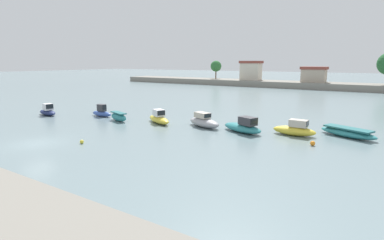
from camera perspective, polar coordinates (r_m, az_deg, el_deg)
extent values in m
plane|color=slate|center=(29.71, -26.78, -3.90)|extent=(400.00, 400.00, 0.00)
ellipsoid|color=navy|center=(44.64, -25.23, 1.28)|extent=(3.81, 1.92, 0.71)
cube|color=silver|center=(44.27, -25.17, 2.23)|extent=(1.19, 1.18, 0.84)
cube|color=black|center=(43.78, -24.92, 2.27)|extent=(0.24, 0.92, 0.59)
ellipsoid|color=#3856A8|center=(41.11, -16.40, 1.13)|extent=(3.39, 1.04, 0.70)
cube|color=#333338|center=(40.96, -16.42, 2.21)|extent=(1.11, 0.69, 0.86)
cube|color=black|center=(40.53, -15.94, 2.27)|extent=(0.09, 0.60, 0.60)
ellipsoid|color=teal|center=(37.42, -13.46, 0.53)|extent=(3.48, 1.95, 0.93)
cube|color=#226367|center=(37.33, -13.49, 1.32)|extent=(2.80, 1.60, 0.12)
ellipsoid|color=yellow|center=(35.33, -6.16, 0.08)|extent=(4.65, 3.27, 0.82)
cube|color=silver|center=(35.20, -6.18, 1.34)|extent=(1.67, 1.52, 0.76)
cube|color=black|center=(34.57, -5.74, 1.31)|extent=(0.49, 0.84, 0.53)
ellipsoid|color=#9E9EA3|center=(33.11, 2.26, -0.46)|extent=(4.80, 3.16, 0.96)
cube|color=#BCB2A3|center=(33.19, 1.96, 0.92)|extent=(2.02, 1.58, 0.58)
cube|color=black|center=(32.50, 2.93, 0.81)|extent=(0.40, 0.89, 0.41)
ellipsoid|color=teal|center=(31.05, 9.29, -1.46)|extent=(4.99, 3.23, 0.85)
cube|color=#333338|center=(30.41, 10.31, -0.18)|extent=(1.92, 1.60, 0.79)
cube|color=black|center=(29.85, 11.47, -0.27)|extent=(0.42, 0.95, 0.56)
ellipsoid|color=yellow|center=(30.93, 18.41, -1.91)|extent=(4.04, 1.60, 0.87)
cube|color=#BCB2A3|center=(30.69, 19.16, -0.58)|extent=(1.65, 1.00, 0.68)
cube|color=black|center=(30.49, 20.64, -0.62)|extent=(0.09, 0.87, 0.47)
ellipsoid|color=teal|center=(32.21, 26.91, -2.17)|extent=(5.51, 3.50, 0.73)
cube|color=#226367|center=(32.12, 26.98, -1.41)|extent=(4.44, 2.86, 0.15)
sphere|color=yellow|center=(28.09, -19.77, -3.81)|extent=(0.34, 0.34, 0.34)
sphere|color=orange|center=(27.70, 21.49, -4.05)|extent=(0.41, 0.41, 0.41)
cube|color=gray|center=(88.50, 16.35, 6.40)|extent=(105.43, 8.93, 1.63)
cube|color=beige|center=(92.36, 10.87, 8.81)|extent=(5.65, 3.38, 4.81)
cube|color=brown|center=(92.31, 10.93, 10.52)|extent=(6.22, 3.72, 0.70)
cube|color=#B2A38E|center=(86.49, 21.66, 7.63)|extent=(5.79, 3.90, 3.30)
cube|color=brown|center=(86.43, 21.76, 8.95)|extent=(6.37, 4.29, 0.70)
cylinder|color=brown|center=(98.07, 4.45, 8.41)|extent=(0.36, 0.36, 2.53)
sphere|color=#2D6B33|center=(97.99, 4.47, 9.94)|extent=(3.38, 3.38, 3.38)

